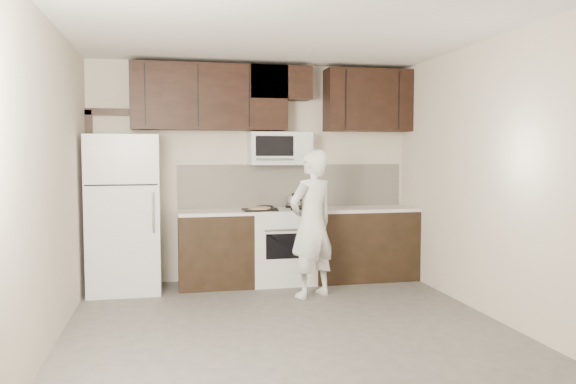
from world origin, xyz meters
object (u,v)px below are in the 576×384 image
object	(u,v)px
microwave	(280,149)
refrigerator	(125,214)
stove	(282,245)
person	(312,224)

from	to	relation	value
microwave	refrigerator	distance (m)	2.00
refrigerator	microwave	bearing A→B (deg)	5.15
stove	refrigerator	size ratio (longest dim) A/B	0.52
microwave	person	size ratio (longest dim) A/B	0.47
refrigerator	person	bearing A→B (deg)	-18.56
stove	microwave	bearing A→B (deg)	90.10
microwave	person	xyz separation A→B (m)	(0.19, -0.85, -0.83)
stove	person	size ratio (longest dim) A/B	0.58
refrigerator	stove	bearing A→B (deg)	1.51
stove	person	world-z (taller)	person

